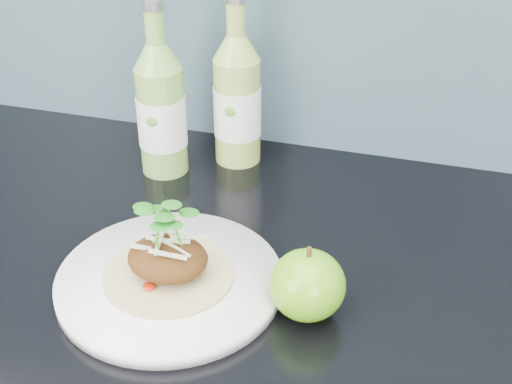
{
  "coord_description": "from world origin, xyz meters",
  "views": [
    {
      "loc": [
        0.23,
        1.07,
        1.4
      ],
      "look_at": [
        0.06,
        1.68,
        1.0
      ],
      "focal_mm": 50.0,
      "sensor_mm": 36.0,
      "label": 1
    }
  ],
  "objects_px": {
    "green_apple": "(307,285)",
    "cider_bottle_left": "(161,109)",
    "cider_bottle_right": "(237,100)",
    "dinner_plate": "(170,281)"
  },
  "relations": [
    {
      "from": "green_apple",
      "to": "cider_bottle_right",
      "type": "height_order",
      "value": "cider_bottle_right"
    },
    {
      "from": "dinner_plate",
      "to": "cider_bottle_left",
      "type": "distance_m",
      "value": 0.27
    },
    {
      "from": "dinner_plate",
      "to": "cider_bottle_right",
      "type": "xyz_separation_m",
      "value": [
        -0.01,
        0.29,
        0.08
      ]
    },
    {
      "from": "dinner_plate",
      "to": "cider_bottle_left",
      "type": "height_order",
      "value": "cider_bottle_left"
    },
    {
      "from": "dinner_plate",
      "to": "cider_bottle_right",
      "type": "relative_size",
      "value": 1.07
    },
    {
      "from": "cider_bottle_right",
      "to": "cider_bottle_left",
      "type": "bearing_deg",
      "value": -141.94
    },
    {
      "from": "green_apple",
      "to": "cider_bottle_left",
      "type": "xyz_separation_m",
      "value": [
        -0.25,
        0.23,
        0.05
      ]
    },
    {
      "from": "green_apple",
      "to": "cider_bottle_left",
      "type": "distance_m",
      "value": 0.35
    },
    {
      "from": "green_apple",
      "to": "cider_bottle_right",
      "type": "relative_size",
      "value": 0.43
    },
    {
      "from": "cider_bottle_left",
      "to": "green_apple",
      "type": "bearing_deg",
      "value": -67.22
    }
  ]
}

